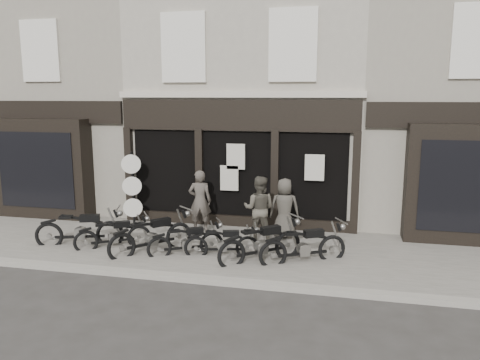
% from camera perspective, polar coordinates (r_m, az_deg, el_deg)
% --- Properties ---
extents(ground_plane, '(90.00, 90.00, 0.00)m').
position_cam_1_polar(ground_plane, '(11.65, -3.67, -9.95)').
color(ground_plane, '#2D2B28').
rests_on(ground_plane, ground).
extents(pavement, '(30.00, 4.20, 0.12)m').
position_cam_1_polar(pavement, '(12.44, -2.51, -8.30)').
color(pavement, '#605C55').
rests_on(pavement, ground_plane).
extents(kerb, '(30.00, 0.25, 0.13)m').
position_cam_1_polar(kerb, '(10.51, -5.63, -11.90)').
color(kerb, gray).
rests_on(kerb, ground_plane).
extents(central_building, '(7.30, 6.22, 8.34)m').
position_cam_1_polar(central_building, '(16.72, 1.97, 10.48)').
color(central_building, '#A29B8A').
rests_on(central_building, ground).
extents(neighbour_left, '(5.60, 6.73, 8.34)m').
position_cam_1_polar(neighbour_left, '(18.90, -17.64, 9.87)').
color(neighbour_left, gray).
rests_on(neighbour_left, ground).
extents(neighbour_right, '(5.60, 6.73, 8.34)m').
position_cam_1_polar(neighbour_right, '(16.69, 24.20, 9.46)').
color(neighbour_right, gray).
rests_on(neighbour_right, ground).
extents(motorcycle_0, '(2.23, 1.03, 1.11)m').
position_cam_1_polar(motorcycle_0, '(13.19, -18.83, -6.05)').
color(motorcycle_0, black).
rests_on(motorcycle_0, ground).
extents(motorcycle_1, '(1.75, 1.28, 0.94)m').
position_cam_1_polar(motorcycle_1, '(12.74, -15.13, -6.72)').
color(motorcycle_1, black).
rests_on(motorcycle_1, ground).
extents(motorcycle_2, '(1.73, 1.92, 1.11)m').
position_cam_1_polar(motorcycle_2, '(12.16, -10.65, -7.02)').
color(motorcycle_2, black).
rests_on(motorcycle_2, ground).
extents(motorcycle_3, '(1.76, 1.17, 0.93)m').
position_cam_1_polar(motorcycle_3, '(11.87, -6.51, -7.72)').
color(motorcycle_3, black).
rests_on(motorcycle_3, ground).
extents(motorcycle_4, '(1.84, 0.71, 0.90)m').
position_cam_1_polar(motorcycle_4, '(11.70, -2.11, -7.98)').
color(motorcycle_4, black).
rests_on(motorcycle_4, ground).
extents(motorcycle_5, '(1.89, 1.70, 1.10)m').
position_cam_1_polar(motorcycle_5, '(11.37, 2.65, -8.12)').
color(motorcycle_5, black).
rests_on(motorcycle_5, ground).
extents(motorcycle_6, '(2.03, 1.31, 1.06)m').
position_cam_1_polar(motorcycle_6, '(11.35, 7.81, -8.32)').
color(motorcycle_6, black).
rests_on(motorcycle_6, ground).
extents(man_left, '(0.73, 0.54, 1.81)m').
position_cam_1_polar(man_left, '(13.51, -4.90, -2.57)').
color(man_left, '#47403A').
rests_on(man_left, pavement).
extents(man_centre, '(0.88, 0.70, 1.79)m').
position_cam_1_polar(man_centre, '(12.63, 2.35, -3.52)').
color(man_centre, '#49453B').
rests_on(man_centre, pavement).
extents(man_right, '(0.87, 0.61, 1.68)m').
position_cam_1_polar(man_right, '(12.94, 5.44, -3.46)').
color(man_right, '#413D36').
rests_on(man_right, pavement).
extents(advert_sign_post, '(0.54, 0.37, 2.37)m').
position_cam_1_polar(advert_sign_post, '(14.47, -12.96, -1.42)').
color(advert_sign_post, black).
rests_on(advert_sign_post, ground).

